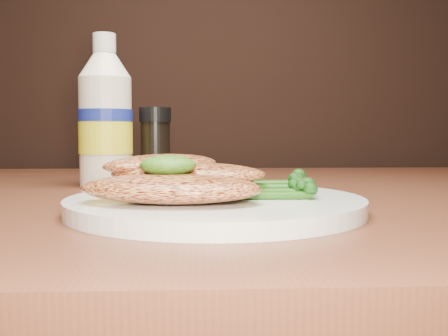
{
  "coord_description": "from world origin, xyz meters",
  "views": [
    {
      "loc": [
        0.03,
        0.41,
        0.82
      ],
      "look_at": [
        0.05,
        0.9,
        0.79
      ],
      "focal_mm": 42.68,
      "sensor_mm": 36.0,
      "label": 1
    }
  ],
  "objects": [
    {
      "name": "mayo_bottle",
      "position": [
        -0.09,
        1.12,
        0.85
      ],
      "size": [
        0.09,
        0.09,
        0.2
      ],
      "primitive_type": null,
      "rotation": [
        0.0,
        0.0,
        0.31
      ],
      "color": "white",
      "rests_on": "dining_table"
    },
    {
      "name": "chicken_front",
      "position": [
        0.01,
        0.84,
        0.78
      ],
      "size": [
        0.16,
        0.1,
        0.02
      ],
      "primitive_type": "ellipsoid",
      "rotation": [
        0.0,
        0.0,
        -0.16
      ],
      "color": "#D88144",
      "rests_on": "plate"
    },
    {
      "name": "plate",
      "position": [
        0.04,
        0.88,
        0.76
      ],
      "size": [
        0.27,
        0.27,
        0.01
      ],
      "primitive_type": "cylinder",
      "color": "white",
      "rests_on": "dining_table"
    },
    {
      "name": "broccolini_bundle",
      "position": [
        0.08,
        0.89,
        0.77
      ],
      "size": [
        0.13,
        0.1,
        0.02
      ],
      "primitive_type": null,
      "rotation": [
        0.0,
        0.0,
        -0.03
      ],
      "color": "#205111",
      "rests_on": "plate"
    },
    {
      "name": "pepper_grinder",
      "position": [
        -0.03,
        1.14,
        0.8
      ],
      "size": [
        0.05,
        0.05,
        0.1
      ],
      "primitive_type": null,
      "rotation": [
        0.0,
        0.0,
        0.28
      ],
      "color": "black",
      "rests_on": "dining_table"
    },
    {
      "name": "chicken_back",
      "position": [
        -0.01,
        0.92,
        0.79
      ],
      "size": [
        0.14,
        0.14,
        0.02
      ],
      "primitive_type": "ellipsoid",
      "rotation": [
        0.0,
        0.0,
        0.74
      ],
      "color": "#D88144",
      "rests_on": "plate"
    },
    {
      "name": "chicken_mid",
      "position": [
        0.02,
        0.89,
        0.78
      ],
      "size": [
        0.15,
        0.1,
        0.02
      ],
      "primitive_type": "ellipsoid",
      "rotation": [
        0.0,
        0.0,
        -0.19
      ],
      "color": "#D88144",
      "rests_on": "plate"
    },
    {
      "name": "pesto_front",
      "position": [
        0.0,
        0.86,
        0.79
      ],
      "size": [
        0.06,
        0.06,
        0.02
      ],
      "primitive_type": "ellipsoid",
      "rotation": [
        0.0,
        0.0,
        -0.35
      ],
      "color": "#0E3507",
      "rests_on": "chicken_front"
    }
  ]
}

